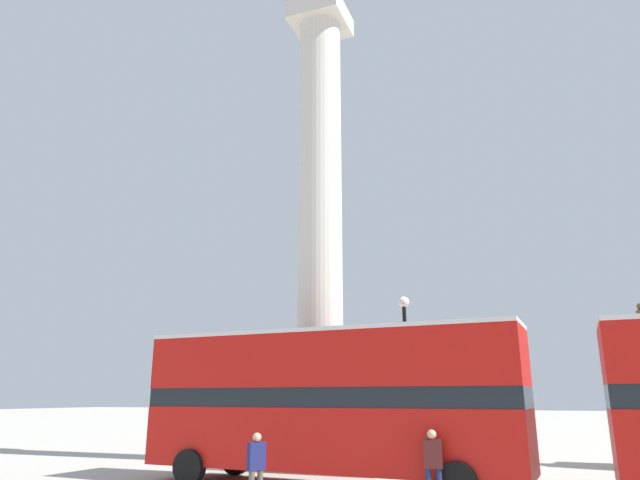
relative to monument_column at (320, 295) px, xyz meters
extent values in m
plane|color=#ADA89E|center=(0.00, 0.00, -6.56)|extent=(200.00, 200.00, 0.00)
cube|color=beige|center=(0.00, 0.00, -6.05)|extent=(6.12, 6.12, 1.02)
cube|color=beige|center=(0.00, 0.00, -5.03)|extent=(4.41, 4.41, 1.02)
cube|color=beige|center=(0.00, 0.00, -4.01)|extent=(2.69, 2.69, 1.02)
cylinder|color=beige|center=(0.00, 0.00, 4.66)|extent=(1.88, 1.88, 16.32)
cube|color=beige|center=(0.00, 0.00, 13.27)|extent=(2.54, 2.54, 0.90)
sphere|color=brown|center=(0.00, 0.00, 14.19)|extent=(0.94, 0.94, 0.94)
cube|color=#B7140F|center=(2.36, -5.40, -5.21)|extent=(11.35, 3.18, 1.70)
cube|color=black|center=(2.36, -5.40, -4.08)|extent=(11.34, 3.13, 0.55)
cube|color=#B7140F|center=(2.36, -5.40, -3.04)|extent=(11.35, 3.18, 1.54)
cube|color=silver|center=(2.36, -5.40, -2.21)|extent=(11.35, 3.18, 0.12)
cylinder|color=black|center=(6.36, -4.39, -6.06)|extent=(1.02, 0.36, 1.00)
cylinder|color=black|center=(-1.48, -3.91, -6.06)|extent=(1.02, 0.36, 1.00)
cylinder|color=black|center=(-1.63, -6.42, -6.06)|extent=(1.02, 0.36, 1.00)
sphere|color=brown|center=(12.05, 3.06, -0.71)|extent=(0.28, 0.28, 0.28)
cylinder|color=brown|center=(11.36, 3.47, -3.29)|extent=(0.20, 0.20, 1.19)
cylinder|color=brown|center=(11.25, 2.96, -3.29)|extent=(0.20, 0.20, 1.19)
cylinder|color=black|center=(3.88, -1.63, -6.36)|extent=(0.31, 0.31, 0.40)
cylinder|color=black|center=(3.88, -1.63, -3.76)|extent=(0.14, 0.14, 5.60)
sphere|color=white|center=(3.88, -1.63, -0.77)|extent=(0.39, 0.39, 0.39)
cube|color=#191E51|center=(1.75, -8.70, -5.44)|extent=(0.38, 0.46, 0.63)
sphere|color=tan|center=(1.75, -8.70, -5.01)|extent=(0.22, 0.22, 0.22)
cube|color=#471919|center=(5.70, -7.19, -5.39)|extent=(0.48, 0.26, 0.66)
sphere|color=tan|center=(5.70, -7.19, -4.94)|extent=(0.23, 0.23, 0.23)
camera|label=1|loc=(8.45, -21.72, -4.07)|focal=32.00mm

